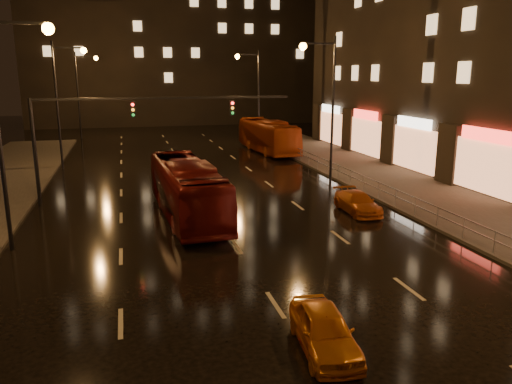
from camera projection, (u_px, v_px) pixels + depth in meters
ground at (202, 195)px, 31.70m from camera, size 140.00×140.00×0.00m
sidewalk_right at (435, 199)px, 30.31m from camera, size 7.00×70.00×0.15m
building_distant at (174, 5)px, 77.47m from camera, size 44.00×16.00×36.00m
traffic_signal at (115, 122)px, 29.35m from camera, size 15.31×0.32×6.20m
railing_right at (364, 179)px, 32.13m from camera, size 0.05×56.00×1.00m
bus_red at (187, 189)px, 26.58m from camera, size 3.17×11.03×3.04m
bus_curb at (268, 136)px, 48.91m from camera, size 3.33×11.43×3.14m
taxi_near at (324, 330)px, 13.80m from camera, size 1.77×3.67×1.21m
taxi_far at (357, 203)px, 27.61m from camera, size 1.63×3.92×1.13m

